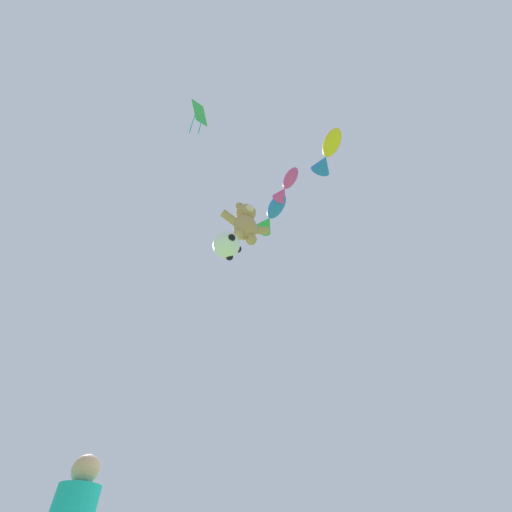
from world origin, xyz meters
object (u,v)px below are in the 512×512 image
(fish_kite_goldfin, at_px, (327,154))
(soccer_ball_kite, at_px, (227,245))
(diamond_kite, at_px, (199,115))
(teddy_bear_kite, at_px, (245,223))
(fish_kite_magenta, at_px, (286,186))
(fish_kite_cobalt, at_px, (271,215))

(fish_kite_goldfin, bearing_deg, soccer_ball_kite, 138.81)
(diamond_kite, bearing_deg, fish_kite_goldfin, -9.90)
(teddy_bear_kite, distance_m, fish_kite_magenta, 3.67)
(diamond_kite, bearing_deg, fish_kite_magenta, 16.94)
(fish_kite_magenta, bearing_deg, diamond_kite, -163.06)
(diamond_kite, bearing_deg, fish_kite_cobalt, 33.02)
(soccer_ball_kite, relative_size, diamond_kite, 0.41)
(fish_kite_goldfin, bearing_deg, teddy_bear_kite, 129.89)
(teddy_bear_kite, height_order, diamond_kite, diamond_kite)
(fish_kite_cobalt, relative_size, fish_kite_goldfin, 1.18)
(fish_kite_magenta, xyz_separation_m, fish_kite_goldfin, (0.51, -2.32, -0.42))
(soccer_ball_kite, height_order, fish_kite_cobalt, fish_kite_cobalt)
(teddy_bear_kite, height_order, fish_kite_magenta, fish_kite_magenta)
(fish_kite_cobalt, bearing_deg, teddy_bear_kite, -145.89)
(soccer_ball_kite, bearing_deg, fish_kite_magenta, -6.77)
(teddy_bear_kite, bearing_deg, fish_kite_cobalt, 34.11)
(teddy_bear_kite, bearing_deg, fish_kite_magenta, -12.98)
(fish_kite_cobalt, relative_size, fish_kite_magenta, 1.32)
(soccer_ball_kite, height_order, fish_kite_goldfin, fish_kite_goldfin)
(fish_kite_magenta, bearing_deg, fish_kite_cobalt, 82.80)
(soccer_ball_kite, relative_size, fish_kite_goldfin, 0.50)
(soccer_ball_kite, bearing_deg, fish_kite_goldfin, -41.19)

